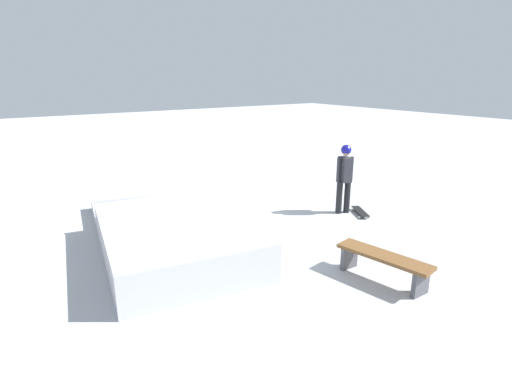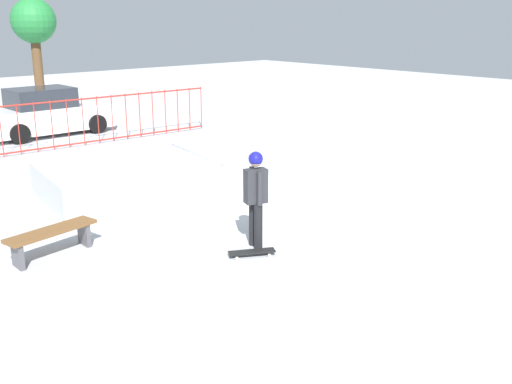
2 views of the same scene
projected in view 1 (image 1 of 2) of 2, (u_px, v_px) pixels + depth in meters
ground_plane at (210, 225)px, 9.23m from camera, size 60.00×60.00×0.00m
skate_ramp at (170, 231)px, 8.04m from camera, size 5.74×3.41×0.74m
skater at (345, 174)px, 9.81m from camera, size 0.43×0.42×1.73m
skateboard at (360, 211)px, 9.95m from camera, size 0.80×0.56×0.09m
park_bench at (383, 261)px, 6.66m from camera, size 1.65×0.67×0.48m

